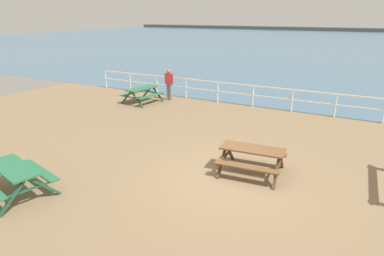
{
  "coord_description": "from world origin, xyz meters",
  "views": [
    {
      "loc": [
        3.19,
        -8.03,
        4.41
      ],
      "look_at": [
        -1.87,
        1.29,
        0.8
      ],
      "focal_mm": 31.42,
      "sensor_mm": 36.0,
      "label": 1
    }
  ],
  "objects": [
    {
      "name": "distant_shoreline",
      "position": [
        0.0,
        95.75,
        0.0
      ],
      "size": [
        142.0,
        6.0,
        1.8
      ],
      "primitive_type": "cube",
      "color": "#4C4C47",
      "rests_on": "ground"
    },
    {
      "name": "picnic_table_near_right",
      "position": [
        -7.26,
        5.8,
        0.58
      ],
      "size": [
        1.72,
        1.96,
        0.8
      ],
      "rotation": [
        0.0,
        0.0,
        1.45
      ],
      "color": "#286B47",
      "rests_on": "ground"
    },
    {
      "name": "picnic_table_near_left",
      "position": [
        0.47,
        0.61,
        0.58
      ],
      "size": [
        1.93,
        1.68,
        0.8
      ],
      "rotation": [
        0.0,
        0.0,
        0.09
      ],
      "color": "brown",
      "rests_on": "ground"
    },
    {
      "name": "visitor",
      "position": [
        -6.33,
        6.96,
        0.95
      ],
      "size": [
        0.53,
        0.23,
        1.66
      ],
      "rotation": [
        0.0,
        0.0,
        1.56
      ],
      "color": "slate",
      "rests_on": "ground"
    },
    {
      "name": "picnic_table_mid_centre",
      "position": [
        -4.41,
        -3.44,
        0.58
      ],
      "size": [
        2.11,
        1.89,
        0.8
      ],
      "rotation": [
        0.0,
        0.0,
        -0.24
      ],
      "color": "#286B47",
      "rests_on": "ground"
    },
    {
      "name": "ground_plane",
      "position": [
        0.0,
        0.0,
        -0.1
      ],
      "size": [
        30.0,
        24.0,
        0.2
      ],
      "primitive_type": "cube",
      "color": "#846B4C"
    },
    {
      "name": "sea_band",
      "position": [
        0.0,
        52.75,
        0.0
      ],
      "size": [
        142.0,
        90.0,
        0.01
      ],
      "primitive_type": "cube",
      "color": "#476B84",
      "rests_on": "ground"
    },
    {
      "name": "seaward_railing",
      "position": [
        -0.0,
        7.75,
        0.75
      ],
      "size": [
        23.07,
        0.07,
        1.08
      ],
      "color": "white",
      "rests_on": "ground"
    }
  ]
}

